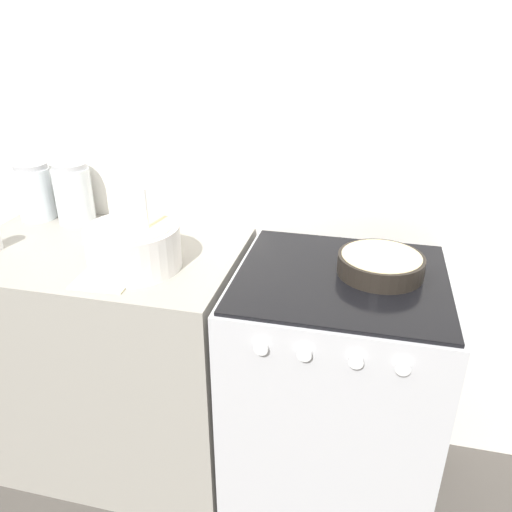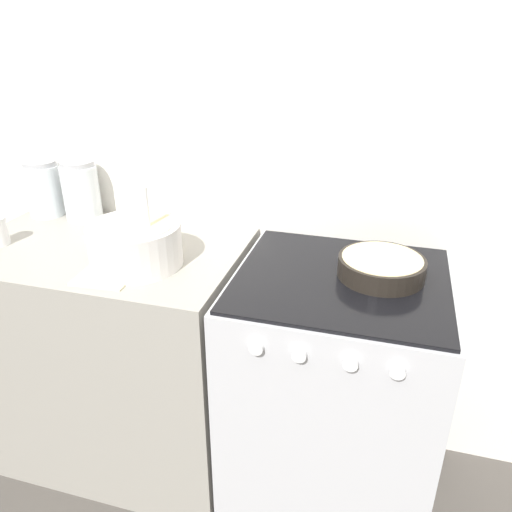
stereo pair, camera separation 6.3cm
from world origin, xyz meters
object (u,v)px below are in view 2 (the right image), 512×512
Objects in this scene: baking_pan at (381,267)px; storage_jar_left at (45,192)px; mixing_bowl at (135,242)px; storage_jar_middle at (82,195)px; stove at (332,392)px.

storage_jar_left reaches higher than baking_pan.
storage_jar_middle is (-0.40, 0.31, 0.02)m from mixing_bowl.
storage_jar_middle is at bearing 0.00° from storage_jar_left.
stove is 3.43× the size of baking_pan.
storage_jar_middle is (0.17, 0.00, 0.01)m from storage_jar_left.
storage_jar_middle is at bearing 171.07° from baking_pan.
mixing_bowl reaches higher than storage_jar_left.
mixing_bowl is at bearing -172.00° from stove.
stove is at bearing -10.26° from storage_jar_left.
storage_jar_left is 0.17m from storage_jar_middle.
stove is 1.22m from storage_jar_middle.
stove is 0.51m from baking_pan.
storage_jar_middle reaches higher than baking_pan.
mixing_bowl is 0.65m from storage_jar_left.
stove is at bearing -11.89° from storage_jar_middle.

